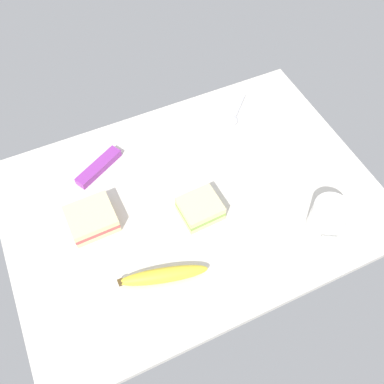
# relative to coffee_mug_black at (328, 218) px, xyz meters

# --- Properties ---
(tabletop) EXTENTS (0.90, 0.64, 0.02)m
(tabletop) POSITION_rel_coffee_mug_black_xyz_m (-0.24, 0.20, -0.06)
(tabletop) COLOR beige
(tabletop) RESTS_ON ground
(coffee_mug_black) EXTENTS (0.09, 0.10, 0.09)m
(coffee_mug_black) POSITION_rel_coffee_mug_black_xyz_m (0.00, 0.00, 0.00)
(coffee_mug_black) COLOR white
(coffee_mug_black) RESTS_ON tabletop
(sandwich_main) EXTENTS (0.10, 0.09, 0.04)m
(sandwich_main) POSITION_rel_coffee_mug_black_xyz_m (-0.24, 0.16, -0.03)
(sandwich_main) COLOR beige
(sandwich_main) RESTS_ON tabletop
(sandwich_side) EXTENTS (0.11, 0.10, 0.04)m
(sandwich_side) POSITION_rel_coffee_mug_black_xyz_m (-0.49, 0.24, -0.03)
(sandwich_side) COLOR beige
(sandwich_side) RESTS_ON tabletop
(banana) EXTENTS (0.20, 0.08, 0.03)m
(banana) POSITION_rel_coffee_mug_black_xyz_m (-0.39, 0.04, -0.03)
(banana) COLOR yellow
(banana) RESTS_ON tabletop
(spoon) EXTENTS (0.10, 0.10, 0.01)m
(spoon) POSITION_rel_coffee_mug_black_xyz_m (-0.01, 0.41, -0.04)
(spoon) COLOR silver
(spoon) RESTS_ON tabletop
(snack_bar) EXTENTS (0.14, 0.09, 0.02)m
(snack_bar) POSITION_rel_coffee_mug_black_xyz_m (-0.42, 0.39, -0.04)
(snack_bar) COLOR purple
(snack_bar) RESTS_ON tabletop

